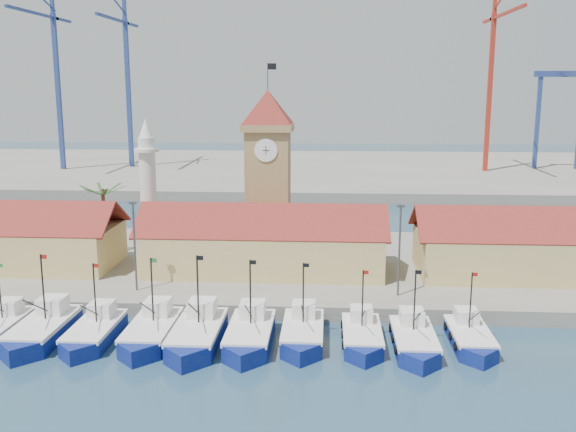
{
  "coord_description": "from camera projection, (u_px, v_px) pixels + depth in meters",
  "views": [
    {
      "loc": [
        7.06,
        -48.5,
        21.55
      ],
      "look_at": [
        2.84,
        18.0,
        8.07
      ],
      "focal_mm": 40.0,
      "sensor_mm": 36.0,
      "label": 1
    }
  ],
  "objects": [
    {
      "name": "minaret",
      "position": [
        148.0,
        185.0,
        78.55
      ],
      "size": [
        3.0,
        3.0,
        16.3
      ],
      "color": "silver",
      "rests_on": "quay"
    },
    {
      "name": "clock_tower",
      "position": [
        268.0,
        170.0,
        75.21
      ],
      "size": [
        5.8,
        5.8,
        22.7
      ],
      "color": "#9D8650",
      "rests_on": "quay"
    },
    {
      "name": "crane_blue_near",
      "position": [
        126.0,
        70.0,
        154.45
      ],
      "size": [
        1.0,
        29.4,
        42.58
      ],
      "color": "navy",
      "rests_on": "terminal"
    },
    {
      "name": "boat_9",
      "position": [
        414.0,
        342.0,
        53.14
      ],
      "size": [
        3.43,
        9.39,
        7.11
      ],
      "color": "navy",
      "rests_on": "ground"
    },
    {
      "name": "crane_red_right",
      "position": [
        493.0,
        67.0,
        145.49
      ],
      "size": [
        1.0,
        33.82,
        42.76
      ],
      "color": "#AE281A",
      "rests_on": "terminal"
    },
    {
      "name": "boat_3",
      "position": [
        93.0,
        334.0,
        54.93
      ],
      "size": [
        3.45,
        9.46,
        7.16
      ],
      "color": "navy",
      "rests_on": "ground"
    },
    {
      "name": "crane_blue_far",
      "position": [
        54.0,
        67.0,
        149.04
      ],
      "size": [
        1.0,
        32.2,
        43.19
      ],
      "color": "navy",
      "rests_on": "terminal"
    },
    {
      "name": "palm_tree",
      "position": [
        104.0,
        215.0,
        77.59
      ],
      "size": [
        5.6,
        5.03,
        8.39
      ],
      "color": "brown",
      "rests_on": "quay"
    },
    {
      "name": "boat_4",
      "position": [
        151.0,
        334.0,
        54.89
      ],
      "size": [
        3.69,
        10.11,
        7.65
      ],
      "color": "navy",
      "rests_on": "ground"
    },
    {
      "name": "boat_2",
      "position": [
        41.0,
        332.0,
        55.16
      ],
      "size": [
        3.81,
        10.44,
        7.9
      ],
      "color": "navy",
      "rests_on": "ground"
    },
    {
      "name": "boat_8",
      "position": [
        362.0,
        338.0,
        54.19
      ],
      "size": [
        3.26,
        8.94,
        6.77
      ],
      "color": "navy",
      "rests_on": "ground"
    },
    {
      "name": "terminal",
      "position": [
        300.0,
        171.0,
        159.56
      ],
      "size": [
        240.0,
        80.0,
        2.0
      ],
      "primitive_type": "cube",
      "color": "gray",
      "rests_on": "ground"
    },
    {
      "name": "boat_7",
      "position": [
        303.0,
        335.0,
        54.77
      ],
      "size": [
        3.49,
        9.57,
        7.24
      ],
      "color": "navy",
      "rests_on": "ground"
    },
    {
      "name": "lamp_posts",
      "position": [
        260.0,
        244.0,
        62.58
      ],
      "size": [
        80.7,
        0.25,
        9.03
      ],
      "color": "#3F3F44",
      "rests_on": "quay"
    },
    {
      "name": "quay",
      "position": [
        267.0,
        267.0,
        75.48
      ],
      "size": [
        140.0,
        32.0,
        1.5
      ],
      "primitive_type": "cube",
      "color": "gray",
      "rests_on": "ground"
    },
    {
      "name": "hall_right",
      "position": [
        559.0,
        253.0,
        68.94
      ],
      "size": [
        31.2,
        10.13,
        7.61
      ],
      "color": "tan",
      "rests_on": "quay"
    },
    {
      "name": "boat_6",
      "position": [
        250.0,
        336.0,
        54.23
      ],
      "size": [
        3.7,
        10.14,
        7.67
      ],
      "color": "navy",
      "rests_on": "ground"
    },
    {
      "name": "hall_center",
      "position": [
        264.0,
        248.0,
        70.93
      ],
      "size": [
        27.04,
        10.13,
        7.61
      ],
      "color": "tan",
      "rests_on": "quay"
    },
    {
      "name": "boat_10",
      "position": [
        471.0,
        339.0,
        53.89
      ],
      "size": [
        3.22,
        8.82,
        6.67
      ],
      "color": "navy",
      "rests_on": "ground"
    },
    {
      "name": "boat_5",
      "position": [
        197.0,
        336.0,
        54.16
      ],
      "size": [
        3.9,
        10.68,
        8.08
      ],
      "color": "navy",
      "rests_on": "ground"
    },
    {
      "name": "gantry",
      "position": [
        566.0,
        93.0,
        148.66
      ],
      "size": [
        13.0,
        22.0,
        23.2
      ],
      "color": "navy",
      "rests_on": "terminal"
    },
    {
      "name": "ground",
      "position": [
        239.0,
        356.0,
        52.16
      ],
      "size": [
        400.0,
        400.0,
        0.0
      ],
      "primitive_type": "plane",
      "color": "#1E3C51",
      "rests_on": "ground"
    }
  ]
}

